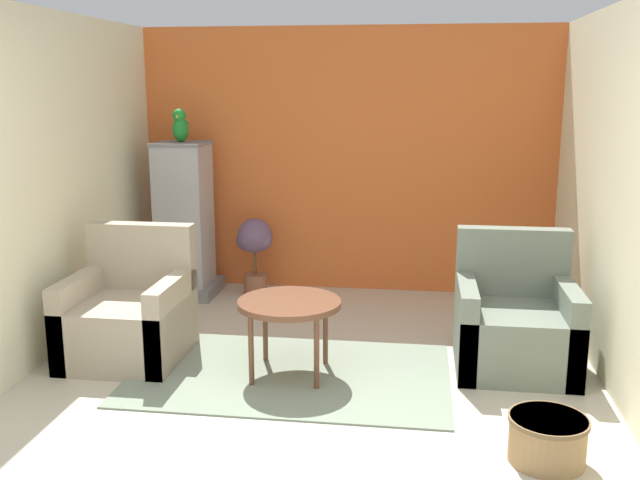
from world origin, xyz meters
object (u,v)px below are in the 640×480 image
at_px(armchair_left, 129,317).
at_px(birdcage, 184,223).
at_px(coffee_table, 289,308).
at_px(wicker_basket, 547,438).
at_px(potted_plant, 255,245).
at_px(parrot, 180,126).
at_px(armchair_right, 514,325).

height_order(armchair_left, birdcage, birdcage).
xyz_separation_m(coffee_table, wicker_basket, (1.53, -0.93, -0.34)).
bearing_deg(potted_plant, armchair_left, -107.62).
height_order(parrot, wicker_basket, parrot).
distance_m(coffee_table, wicker_basket, 1.82).
relative_size(coffee_table, birdcage, 0.49).
xyz_separation_m(armchair_right, parrot, (-2.82, 1.38, 1.26)).
bearing_deg(armchair_right, potted_plant, 146.07).
xyz_separation_m(coffee_table, parrot, (-1.30, 1.75, 1.08)).
distance_m(birdcage, potted_plant, 0.68).
relative_size(armchair_right, wicker_basket, 2.25).
bearing_deg(birdcage, parrot, 90.00).
distance_m(coffee_table, birdcage, 2.19).
relative_size(birdcage, wicker_basket, 3.45).
bearing_deg(coffee_table, armchair_left, 172.01).
height_order(parrot, potted_plant, parrot).
height_order(armchair_left, potted_plant, armchair_left).
height_order(armchair_right, birdcage, birdcage).
xyz_separation_m(armchair_right, potted_plant, (-2.18, 1.47, 0.17)).
xyz_separation_m(armchair_right, birdcage, (-2.82, 1.38, 0.38)).
bearing_deg(parrot, wicker_basket, -43.44).
bearing_deg(parrot, potted_plant, 7.71).
bearing_deg(wicker_basket, armchair_right, 90.75).
xyz_separation_m(coffee_table, birdcage, (-1.30, 1.75, 0.20)).
xyz_separation_m(birdcage, parrot, (0.00, 0.00, 0.88)).
distance_m(armchair_left, birdcage, 1.63).
height_order(armchair_left, armchair_right, same).
xyz_separation_m(armchair_left, potted_plant, (0.53, 1.67, 0.17)).
relative_size(coffee_table, potted_plant, 0.96).
height_order(armchair_right, wicker_basket, armchair_right).
distance_m(coffee_table, armchair_right, 1.57).
xyz_separation_m(birdcage, potted_plant, (0.64, 0.09, -0.21)).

